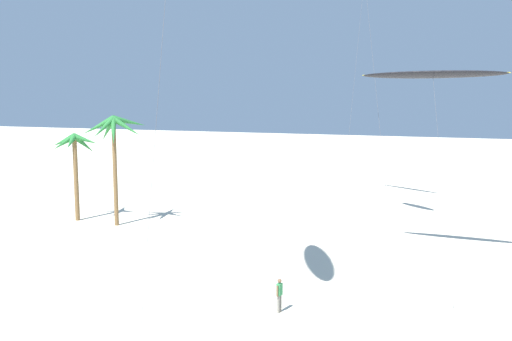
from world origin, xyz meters
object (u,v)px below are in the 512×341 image
person_far_watcher (279,294)px  palm_tree_1 (115,134)px  palm_tree_0 (75,149)px  flying_kite_1 (433,74)px

person_far_watcher → palm_tree_1: bearing=144.1°
palm_tree_0 → palm_tree_1: size_ratio=0.83×
palm_tree_1 → person_far_watcher: (18.61, -13.48, -6.73)m
palm_tree_0 → person_far_watcher: bearing=-31.2°
palm_tree_0 → flying_kite_1: size_ratio=0.61×
palm_tree_1 → flying_kite_1: flying_kite_1 is taller
palm_tree_1 → person_far_watcher: bearing=-35.9°
palm_tree_0 → person_far_watcher: 27.31m
palm_tree_1 → person_far_watcher: 23.94m
palm_tree_1 → flying_kite_1: bearing=-5.0°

